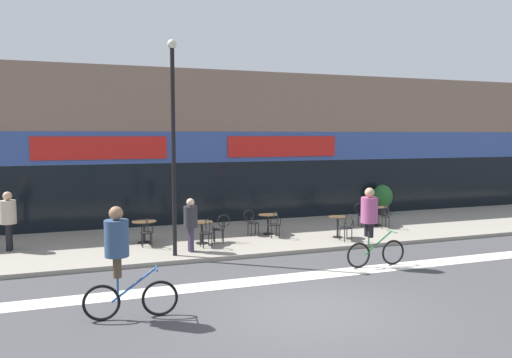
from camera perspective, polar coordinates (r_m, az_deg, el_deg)
The scene contains 23 objects.
ground_plane at distance 10.66m, azimuth 6.07°, elevation -14.66°, with size 120.00×120.00×0.00m, color #424244.
sidewalk_slab at distance 17.22m, azimuth -4.52°, elevation -6.79°, with size 40.00×5.50×0.12m, color gray.
storefront_facade at distance 21.46m, azimuth -7.87°, elevation 3.57°, with size 40.00×4.06×6.13m.
bike_lane_stripe at distance 12.63m, azimuth 1.52°, elevation -11.44°, with size 36.00×0.70×0.01m, color silver.
bistro_table_0 at distance 16.52m, azimuth -12.66°, elevation -5.39°, with size 0.78×0.78×0.71m.
bistro_table_1 at distance 16.12m, azimuth -6.22°, elevation -5.57°, with size 0.71×0.71×0.71m.
bistro_table_2 at distance 17.50m, azimuth 1.39°, elevation -4.72°, with size 0.68×0.68×0.70m.
bistro_table_3 at distance 17.17m, azimuth 9.32°, elevation -4.95°, with size 0.61×0.61×0.72m.
bistro_table_4 at distance 19.72m, azimuth 13.54°, elevation -3.66°, with size 0.79×0.79×0.73m.
cafe_chair_0_near at distance 15.90m, azimuth -12.38°, elevation -5.77°, with size 0.41×0.58×0.90m.
cafe_chair_1_near at distance 15.52m, azimuth -5.65°, elevation -5.94°, with size 0.44×0.59×0.90m.
cafe_chair_1_side at distance 16.26m, azimuth -4.06°, elevation -5.42°, with size 0.60×0.45×0.90m.
cafe_chair_2_near at distance 16.92m, azimuth 2.15°, elevation -5.00°, with size 0.41×0.58×0.90m.
cafe_chair_2_side at distance 17.28m, azimuth -0.54°, elevation -4.79°, with size 0.59×0.43×0.90m.
cafe_chair_3_near at distance 16.64m, azimuth 10.39°, elevation -5.26°, with size 0.43×0.59×0.90m.
cafe_chair_4_near at distance 19.20m, azimuth 14.53°, elevation -3.96°, with size 0.45×0.60×0.90m.
cafe_chair_4_side at distance 19.40m, azimuth 11.98°, elevation -3.81°, with size 0.59×0.44×0.90m.
planter_pot at distance 22.51m, azimuth 14.24°, elevation -2.16°, with size 0.87×0.87×1.30m.
lamp_post at distance 14.34m, azimuth -9.44°, elevation 5.02°, with size 0.26×0.26×6.13m.
cyclist_0 at distance 13.90m, azimuth 13.00°, elevation -4.70°, with size 1.78×0.48×2.18m.
cyclist_1 at distance 10.09m, azimuth -15.26°, elevation -8.27°, with size 1.83×0.56×2.23m.
pedestrian_near_end at distance 15.00m, azimuth -7.48°, elevation -4.67°, with size 0.43×0.43×1.60m.
pedestrian_far_end at distance 16.71m, azimuth -26.46°, elevation -3.77°, with size 0.49×0.49×1.79m.
Camera 1 is at (-4.38, -9.03, 3.59)m, focal length 35.00 mm.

